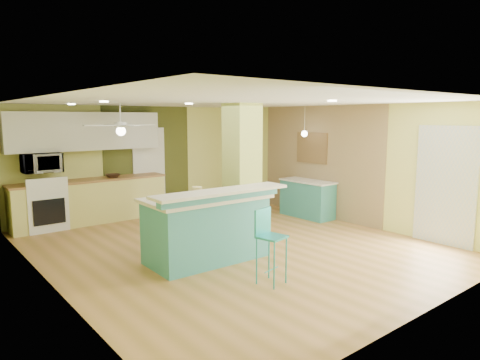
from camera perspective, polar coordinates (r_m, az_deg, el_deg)
name	(u,v)px	position (r m, az deg, el deg)	size (l,w,h in m)	color
floor	(231,245)	(7.64, -1.17, -8.71)	(6.00, 7.00, 0.01)	olive
ceiling	(231,101)	(7.31, -1.23, 10.45)	(6.00, 7.00, 0.01)	white
wall_back	(140,160)	(10.35, -13.18, 2.63)	(6.00, 0.01, 2.50)	#DEE178
wall_front	(427,208)	(5.11, 23.68, -3.44)	(6.00, 0.01, 2.50)	#DEE178
wall_left	(47,194)	(6.04, -24.36, -1.77)	(0.01, 7.00, 2.50)	#DEE178
wall_right	(341,164)	(9.50, 13.29, 2.15)	(0.01, 7.00, 2.50)	#DEE178
wood_panel	(319,161)	(9.87, 10.48, 2.45)	(0.02, 3.40, 2.50)	#82694A
olive_accent	(148,159)	(10.43, -12.15, 2.70)	(2.20, 0.02, 2.50)	#484D1F
interior_door	(149,170)	(10.43, -12.04, 1.33)	(0.82, 0.05, 2.00)	white
french_door	(445,186)	(8.30, 25.72, -0.71)	(0.04, 1.08, 2.10)	silver
column	(242,170)	(8.16, 0.26, 1.40)	(0.55, 0.55, 2.50)	#B1C059
kitchen_run	(92,201)	(9.68, -19.17, -2.64)	(3.25, 0.63, 0.94)	#E3DC76
stove	(45,207)	(9.41, -24.60, -3.32)	(0.76, 0.66, 1.08)	white
upper_cabinets	(86,131)	(9.64, -19.83, 6.14)	(3.20, 0.34, 0.80)	silver
microwave	(42,163)	(9.29, -24.94, 2.08)	(0.70, 0.48, 0.39)	silver
ceiling_fan	(121,126)	(8.48, -15.62, 6.96)	(1.41, 1.41, 0.61)	silver
pendant_lamp	(304,134)	(9.67, 8.59, 6.15)	(0.14, 0.14, 0.69)	white
wall_decor	(312,148)	(9.95, 9.56, 4.25)	(0.03, 0.90, 0.70)	brown
peninsula	(207,226)	(6.75, -4.40, -6.19)	(2.21, 1.21, 1.18)	teal
bar_stool	(268,234)	(5.80, 3.72, -7.18)	(0.40, 0.40, 1.02)	teal
side_counter	(307,198)	(9.81, 8.95, -2.45)	(0.55, 1.30, 0.83)	teal
fruit_bowl	(113,176)	(9.72, -16.59, 0.54)	(0.32, 0.32, 0.08)	#352115
canister	(197,192)	(6.58, -5.74, -1.61)	(0.15, 0.15, 0.16)	gold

